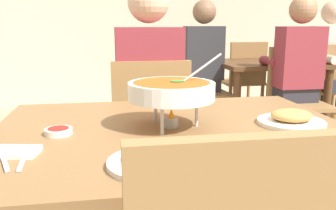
{
  "coord_description": "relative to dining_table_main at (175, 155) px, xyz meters",
  "views": [
    {
      "loc": [
        -0.23,
        -1.18,
        1.08
      ],
      "look_at": [
        0.0,
        0.15,
        0.78
      ],
      "focal_mm": 38.39,
      "sensor_mm": 36.0,
      "label": 1
    }
  ],
  "objects": [
    {
      "name": "dining_table_main",
      "position": [
        0.0,
        0.0,
        0.0
      ],
      "size": [
        1.25,
        0.97,
        0.73
      ],
      "color": "brown",
      "rests_on": "ground_plane"
    },
    {
      "name": "chair_diner_main",
      "position": [
        -0.0,
        0.77,
        -0.12
      ],
      "size": [
        0.44,
        0.44,
        0.9
      ],
      "color": "olive",
      "rests_on": "ground_plane"
    },
    {
      "name": "diner_main",
      "position": [
        0.0,
        0.8,
        0.12
      ],
      "size": [
        0.4,
        0.45,
        1.31
      ],
      "color": "#2D2D38",
      "rests_on": "ground_plane"
    },
    {
      "name": "curry_bowl",
      "position": [
        -0.01,
        0.01,
        0.23
      ],
      "size": [
        0.33,
        0.3,
        0.26
      ],
      "color": "silver",
      "rests_on": "dining_table_main"
    },
    {
      "name": "rice_plate",
      "position": [
        -0.12,
        -0.33,
        0.12
      ],
      "size": [
        0.24,
        0.24,
        0.06
      ],
      "color": "white",
      "rests_on": "dining_table_main"
    },
    {
      "name": "appetizer_plate",
      "position": [
        0.42,
        -0.02,
        0.12
      ],
      "size": [
        0.24,
        0.24,
        0.06
      ],
      "color": "white",
      "rests_on": "dining_table_main"
    },
    {
      "name": "sauce_dish",
      "position": [
        -0.39,
        -0.01,
        0.11
      ],
      "size": [
        0.09,
        0.09,
        0.02
      ],
      "color": "white",
      "rests_on": "dining_table_main"
    },
    {
      "name": "napkin_folded",
      "position": [
        -0.48,
        -0.18,
        0.11
      ],
      "size": [
        0.13,
        0.1,
        0.02
      ],
      "primitive_type": "cube",
      "rotation": [
        0.0,
        0.0,
        -0.19
      ],
      "color": "white",
      "rests_on": "dining_table_main"
    },
    {
      "name": "fork_utensil",
      "position": [
        -0.5,
        -0.23,
        0.1
      ],
      "size": [
        0.07,
        0.16,
        0.01
      ],
      "primitive_type": "cube",
      "rotation": [
        0.0,
        0.0,
        0.35
      ],
      "color": "silver",
      "rests_on": "dining_table_main"
    },
    {
      "name": "spoon_utensil",
      "position": [
        -0.45,
        -0.23,
        0.1
      ],
      "size": [
        0.02,
        0.17,
        0.01
      ],
      "primitive_type": "cube",
      "rotation": [
        0.0,
        0.0,
        0.07
      ],
      "color": "silver",
      "rests_on": "dining_table_main"
    },
    {
      "name": "dining_table_far",
      "position": [
        1.33,
        2.12,
        -0.03
      ],
      "size": [
        1.0,
        0.8,
        0.73
      ],
      "color": "#51331C",
      "rests_on": "ground_plane"
    },
    {
      "name": "chair_bg_left",
      "position": [
        1.98,
        2.02,
        -0.12
      ],
      "size": [
        0.47,
        0.47,
        0.9
      ],
      "color": "olive",
      "rests_on": "ground_plane"
    },
    {
      "name": "chair_bg_middle",
      "position": [
        1.34,
        1.58,
        -0.12
      ],
      "size": [
        0.46,
        0.46,
        0.9
      ],
      "color": "olive",
      "rests_on": "ground_plane"
    },
    {
      "name": "chair_bg_right",
      "position": [
        0.68,
        2.21,
        -0.12
      ],
      "size": [
        0.48,
        0.48,
        0.9
      ],
      "color": "olive",
      "rests_on": "ground_plane"
    },
    {
      "name": "chair_bg_corner",
      "position": [
        0.76,
        2.64,
        -0.12
      ],
      "size": [
        0.49,
        0.49,
        0.9
      ],
      "color": "olive",
      "rests_on": "ground_plane"
    },
    {
      "name": "chair_bg_window",
      "position": [
        1.3,
        2.65,
        -0.12
      ],
      "size": [
        0.45,
        0.45,
        0.9
      ],
      "color": "olive",
      "rests_on": "ground_plane"
    },
    {
      "name": "patron_bg_left",
      "position": [
        1.95,
        2.05,
        0.12
      ],
      "size": [
        0.4,
        0.45,
        1.31
      ],
      "color": "#2D2D38",
      "rests_on": "ground_plane"
    },
    {
      "name": "patron_bg_middle",
      "position": [
        1.33,
        1.59,
        0.12
      ],
      "size": [
        0.4,
        0.45,
        1.31
      ],
      "color": "#2D2D38",
      "rests_on": "ground_plane"
    },
    {
      "name": "patron_bg_right",
      "position": [
        0.68,
        2.18,
        0.12
      ],
      "size": [
        0.4,
        0.45,
        1.31
      ],
      "color": "#2D2D38",
      "rests_on": "ground_plane"
    }
  ]
}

